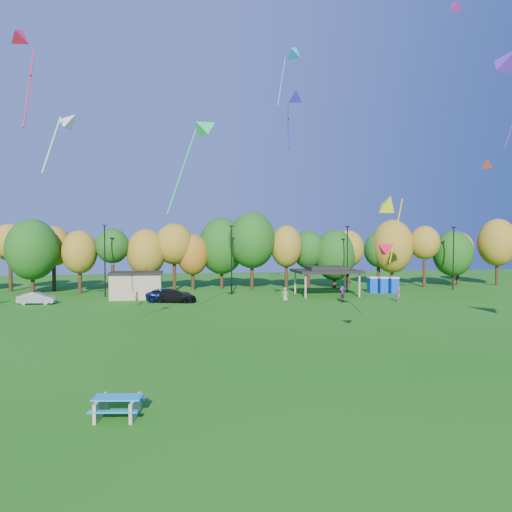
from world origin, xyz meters
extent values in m
plane|color=#19600F|center=(0.00, 0.00, 0.00)|extent=(160.00, 160.00, 0.00)
cylinder|color=black|center=(-28.03, 48.93, 2.06)|extent=(0.50, 0.50, 4.12)
ellipsoid|color=olive|center=(-28.03, 48.93, 6.86)|extent=(4.78, 4.78, 5.18)
cylinder|color=black|center=(-23.75, 44.20, 1.78)|extent=(0.50, 0.50, 3.56)
ellipsoid|color=#144C0F|center=(-23.75, 44.20, 5.94)|extent=(6.62, 6.62, 8.00)
cylinder|color=black|center=(-22.13, 48.25, 1.90)|extent=(0.50, 0.50, 3.79)
ellipsoid|color=olive|center=(-22.13, 48.25, 6.32)|extent=(4.94, 4.94, 5.58)
cylinder|color=black|center=(-18.02, 45.01, 1.67)|extent=(0.50, 0.50, 3.34)
ellipsoid|color=olive|center=(-18.02, 45.01, 5.56)|extent=(4.61, 4.61, 5.88)
cylinder|color=black|center=(-13.72, 44.85, 1.91)|extent=(0.50, 0.50, 3.82)
ellipsoid|color=#144C0F|center=(-13.72, 44.85, 6.36)|extent=(4.43, 4.43, 4.73)
cylinder|color=black|center=(-9.30, 45.50, 1.63)|extent=(0.50, 0.50, 3.25)
ellipsoid|color=olive|center=(-9.30, 45.50, 5.42)|extent=(5.33, 5.33, 6.53)
cylinder|color=black|center=(-5.45, 46.07, 1.98)|extent=(0.50, 0.50, 3.96)
ellipsoid|color=olive|center=(-5.45, 46.07, 6.61)|extent=(5.31, 5.31, 5.82)
cylinder|color=black|center=(-2.85, 46.34, 1.52)|extent=(0.50, 0.50, 3.05)
ellipsoid|color=#995914|center=(-2.85, 46.34, 5.08)|extent=(4.54, 4.54, 5.87)
cylinder|color=black|center=(1.42, 47.53, 1.89)|extent=(0.50, 0.50, 3.77)
ellipsoid|color=#144C0F|center=(1.42, 47.53, 6.29)|extent=(6.69, 6.69, 8.35)
cylinder|color=black|center=(5.46, 44.54, 2.14)|extent=(0.50, 0.50, 4.28)
ellipsoid|color=#144C0F|center=(5.46, 44.54, 7.14)|extent=(6.64, 6.64, 8.01)
cylinder|color=black|center=(10.41, 44.21, 1.88)|extent=(0.50, 0.50, 3.76)
ellipsoid|color=olive|center=(10.41, 44.21, 6.27)|extent=(4.49, 4.49, 6.02)
cylinder|color=black|center=(14.29, 46.25, 1.72)|extent=(0.50, 0.50, 3.43)
ellipsoid|color=#144C0F|center=(14.29, 46.25, 5.72)|extent=(4.77, 4.77, 5.63)
cylinder|color=black|center=(18.11, 45.40, 1.48)|extent=(0.50, 0.50, 2.95)
ellipsoid|color=#144C0F|center=(18.11, 45.40, 4.92)|extent=(6.14, 6.14, 7.54)
cylinder|color=black|center=(20.39, 45.86, 1.76)|extent=(0.50, 0.50, 3.52)
ellipsoid|color=olive|center=(20.39, 45.86, 5.87)|extent=(4.78, 4.78, 5.53)
cylinder|color=black|center=(26.06, 47.51, 1.69)|extent=(0.50, 0.50, 3.39)
ellipsoid|color=#144C0F|center=(26.06, 47.51, 5.64)|extent=(4.54, 4.54, 5.46)
cylinder|color=black|center=(27.70, 46.23, 1.86)|extent=(0.50, 0.50, 3.72)
ellipsoid|color=olive|center=(27.70, 46.23, 6.20)|extent=(6.32, 6.32, 8.24)
cylinder|color=black|center=(31.99, 44.27, 2.03)|extent=(0.50, 0.50, 4.06)
ellipsoid|color=olive|center=(31.99, 44.27, 6.77)|extent=(4.50, 4.50, 5.13)
cylinder|color=black|center=(37.07, 44.81, 1.53)|extent=(0.50, 0.50, 3.05)
ellipsoid|color=#144C0F|center=(37.07, 44.81, 5.09)|extent=(5.97, 5.97, 7.05)
cylinder|color=black|center=(38.98, 46.35, 1.78)|extent=(0.50, 0.50, 3.55)
ellipsoid|color=olive|center=(38.98, 46.35, 5.92)|extent=(4.60, 4.60, 4.99)
cylinder|color=black|center=(44.51, 44.51, 2.03)|extent=(0.50, 0.50, 4.07)
ellipsoid|color=olive|center=(44.51, 44.51, 6.78)|extent=(5.83, 5.83, 7.42)
cylinder|color=black|center=(-14.00, 40.00, 4.50)|extent=(0.16, 0.16, 9.00)
cube|color=black|center=(-14.00, 40.00, 9.00)|extent=(0.50, 0.25, 0.18)
cylinder|color=black|center=(2.00, 40.00, 4.50)|extent=(0.16, 0.16, 9.00)
cube|color=black|center=(2.00, 40.00, 9.00)|extent=(0.50, 0.25, 0.18)
cylinder|color=black|center=(18.00, 40.00, 4.50)|extent=(0.16, 0.16, 9.00)
cube|color=black|center=(18.00, 40.00, 9.00)|extent=(0.50, 0.25, 0.18)
cylinder|color=black|center=(34.00, 40.00, 4.50)|extent=(0.16, 0.16, 9.00)
cube|color=black|center=(34.00, 40.00, 9.00)|extent=(0.50, 0.25, 0.18)
cube|color=tan|center=(-10.00, 38.00, 1.50)|extent=(6.00, 4.00, 3.00)
cube|color=black|center=(-10.00, 38.00, 3.12)|extent=(6.30, 4.30, 0.25)
cylinder|color=tan|center=(10.50, 34.50, 1.50)|extent=(0.24, 0.24, 3.00)
cylinder|color=tan|center=(17.50, 34.50, 1.50)|extent=(0.24, 0.24, 3.00)
cylinder|color=tan|center=(10.50, 39.50, 1.50)|extent=(0.24, 0.24, 3.00)
cylinder|color=tan|center=(17.50, 39.50, 1.50)|extent=(0.24, 0.24, 3.00)
cube|color=black|center=(14.00, 37.00, 3.15)|extent=(8.20, 6.20, 0.35)
cube|color=black|center=(14.00, 37.00, 3.55)|extent=(5.00, 3.50, 0.45)
cube|color=#0E3EB8|center=(21.04, 38.57, 1.00)|extent=(1.10, 1.10, 2.00)
cube|color=silver|center=(21.04, 38.57, 2.09)|extent=(1.15, 1.15, 0.18)
cube|color=#0E3EB8|center=(22.34, 38.11, 1.00)|extent=(1.10, 1.10, 2.00)
cube|color=silver|center=(22.34, 38.11, 2.09)|extent=(1.15, 1.15, 0.18)
cube|color=#0E3EB8|center=(23.64, 37.57, 1.00)|extent=(1.10, 1.10, 2.00)
cube|color=silver|center=(23.64, 37.57, 2.09)|extent=(1.15, 1.15, 0.18)
cube|color=tan|center=(-8.11, -0.53, 0.39)|extent=(0.37, 1.56, 0.77)
cube|color=tan|center=(-6.73, -0.74, 0.39)|extent=(0.37, 1.56, 0.77)
cube|color=#178ECA|center=(-7.42, -0.64, 0.81)|extent=(2.04, 1.09, 0.06)
cube|color=#178ECA|center=(-7.52, -1.30, 0.47)|extent=(1.95, 0.56, 0.05)
cube|color=#178ECA|center=(-7.32, 0.02, 0.47)|extent=(1.95, 0.56, 0.05)
imported|color=#9FA0A4|center=(-20.51, 34.59, 0.66)|extent=(4.14, 1.78, 1.33)
imported|color=#0B1844|center=(-5.87, 34.18, 0.76)|extent=(5.75, 3.16, 1.53)
imported|color=black|center=(-5.34, 33.56, 0.72)|extent=(5.32, 3.28, 1.44)
imported|color=#913C80|center=(13.72, 30.46, 0.90)|extent=(1.01, 1.76, 1.81)
imported|color=olive|center=(-9.46, 31.84, 0.77)|extent=(0.57, 0.96, 1.53)
imported|color=#9F4B68|center=(20.14, 29.39, 0.86)|extent=(0.68, 0.75, 1.72)
imported|color=#949265|center=(7.36, 32.11, 0.83)|extent=(0.83, 0.56, 1.66)
cone|color=#1CD351|center=(-2.73, 14.35, 15.48)|extent=(2.46, 2.22, 2.05)
cylinder|color=#1CD351|center=(-4.66, 15.20, 12.33)|extent=(2.32, 1.10, 6.61)
cone|color=silver|center=(-10.45, 5.59, 13.37)|extent=(1.42, 1.19, 1.23)
cylinder|color=silver|center=(-11.32, 5.37, 12.02)|extent=(1.11, 0.37, 2.85)
cone|color=red|center=(7.73, 6.63, 6.71)|extent=(1.40, 1.15, 1.33)
cone|color=#FA1645|center=(-14.50, 11.17, 19.86)|extent=(1.31, 1.70, 1.61)
cylinder|color=#FA1645|center=(-14.60, 12.97, 17.16)|extent=(0.22, 2.15, 5.67)
cone|color=#241DA0|center=(3.47, 12.99, 17.57)|extent=(1.38, 1.64, 1.51)
cylinder|color=#241DA0|center=(3.27, 14.17, 15.77)|extent=(0.35, 1.46, 3.79)
cone|color=#279EFC|center=(7.07, 27.00, 26.74)|extent=(2.67, 2.81, 2.21)
cylinder|color=#279EFC|center=(6.02, 28.46, 24.04)|extent=(1.33, 1.80, 5.67)
cone|color=#DF257B|center=(16.88, 14.22, 25.86)|extent=(1.31, 1.57, 1.37)
cone|color=yellow|center=(11.03, 13.54, 10.03)|extent=(1.58, 2.07, 1.99)
cylinder|color=yellow|center=(10.96, 12.04, 7.78)|extent=(0.18, 1.81, 4.73)
cone|color=#6826CC|center=(21.12, 13.39, 21.64)|extent=(2.59, 3.04, 2.64)
cone|color=#EF3C1C|center=(25.75, 21.99, 14.97)|extent=(1.84, 1.86, 1.51)
camera|label=1|loc=(-5.01, -19.50, 7.16)|focal=32.00mm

